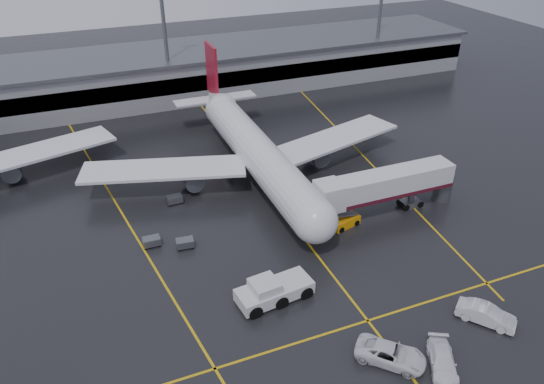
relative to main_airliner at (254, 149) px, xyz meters
name	(u,v)px	position (x,y,z in m)	size (l,w,h in m)	color
ground	(280,208)	(0.00, -9.70, -4.21)	(220.00, 220.00, 0.00)	black
apron_line_centre	(280,208)	(0.00, -9.70, -4.20)	(0.25, 90.00, 0.02)	gold
apron_line_stop	(368,321)	(0.00, -31.70, -4.20)	(60.00, 0.25, 0.02)	gold
apron_line_left	(115,201)	(-20.00, 0.30, -4.20)	(0.25, 70.00, 0.02)	gold
apron_line_right	(361,153)	(18.00, 0.30, -4.20)	(0.25, 70.00, 0.02)	gold
terminal	(188,71)	(0.00, 38.23, 0.11)	(122.00, 19.00, 8.60)	gray
light_mast_mid	(164,28)	(-5.00, 32.30, 10.27)	(3.00, 1.20, 25.45)	#595B60
light_mast_right	(381,8)	(40.00, 32.30, 10.27)	(3.00, 1.20, 25.45)	#595B60
main_airliner	(254,149)	(0.00, 0.00, 0.00)	(48.80, 45.60, 14.10)	silver
jet_bridge	(386,186)	(11.87, -15.70, -0.28)	(19.90, 3.40, 6.05)	silver
pushback_tractor	(272,291)	(-7.49, -25.40, -3.09)	(8.16, 4.19, 2.81)	silver
belt_loader	(345,222)	(5.84, -16.50, -3.61)	(4.12, 2.57, 2.43)	orange
service_van_a	(391,354)	(-0.77, -36.70, -3.34)	(2.87, 6.23, 1.73)	white
service_van_b	(442,361)	(3.04, -39.00, -3.44)	(2.16, 5.32, 1.54)	white
service_van_c	(486,315)	(10.46, -36.03, -3.30)	(1.93, 5.55, 1.83)	silver
baggage_cart_a	(185,243)	(-13.65, -13.40, -3.58)	(2.12, 1.50, 1.12)	#595B60
baggage_cart_b	(152,241)	(-17.20, -11.61, -3.58)	(2.01, 1.32, 1.12)	#595B60
baggage_cart_c	(175,199)	(-12.59, -3.31, -3.58)	(2.06, 1.40, 1.12)	#595B60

